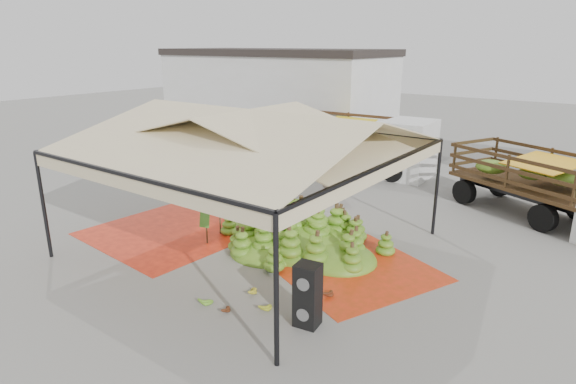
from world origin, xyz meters
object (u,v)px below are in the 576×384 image
Objects in this scene: speaker_stack at (308,295)px; vendor at (329,172)px; truck_left at (359,137)px; banana_heap at (299,226)px; truck_right at (559,182)px.

vendor reaches higher than speaker_stack.
speaker_stack is 0.19× the size of truck_left.
truck_left is (-1.07, 4.35, 0.59)m from vendor.
vendor reaches higher than banana_heap.
truck_right is at bearing 48.63° from banana_heap.
banana_heap is 9.50m from truck_left.
vendor is at bearing -78.60° from truck_left.
vendor is at bearing 111.67° from banana_heap.
banana_heap is 0.75× the size of truck_left.
speaker_stack is at bearing 102.48° from vendor.
truck_right reaches higher than speaker_stack.
truck_right is at bearing -18.43° from truck_left.
truck_left is at bearing 107.97° from banana_heap.
banana_heap is 3.97× the size of speaker_stack.
truck_left is (-2.92, 8.99, 0.95)m from banana_heap.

